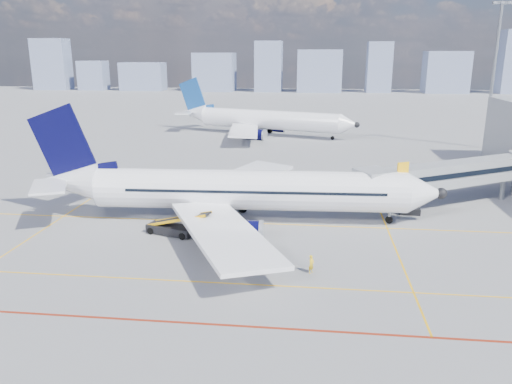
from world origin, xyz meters
TOP-DOWN VIEW (x-y plane):
  - ground at (0.00, 0.00)m, footprint 420.00×420.00m
  - apron_markings at (-0.58, -3.91)m, footprint 90.00×35.12m
  - jet_bridge at (23.51, 16.91)m, footprint 23.55×15.78m
  - floodlight_mast_ne at (38.00, 55.00)m, footprint 3.20×0.61m
  - distant_skyline at (8.60, 190.00)m, footprint 250.24×14.49m
  - main_aircraft at (-1.73, 8.82)m, footprint 42.68×37.17m
  - second_aircraft at (-4.48, 65.39)m, footprint 40.13×34.22m
  - baggage_tug at (1.11, -0.61)m, footprint 2.38×1.60m
  - cargo_dolly at (0.42, -2.37)m, footprint 3.44×2.51m
  - belt_loader at (-6.85, 3.86)m, footprint 6.82×3.45m
  - ramp_worker at (6.51, -3.39)m, footprint 0.61×0.65m

SIDE VIEW (x-z plane):
  - ground at x=0.00m, z-range 0.00..0.00m
  - apron_markings at x=-0.58m, z-range 0.00..0.01m
  - belt_loader at x=-6.85m, z-range -0.66..2.09m
  - baggage_tug at x=1.11m, z-range -0.03..1.53m
  - ramp_worker at x=6.51m, z-range 0.00..1.50m
  - cargo_dolly at x=0.42m, z-range 0.08..1.81m
  - main_aircraft at x=-1.73m, z-range -3.00..9.44m
  - second_aircraft at x=-4.48m, z-range -2.80..9.24m
  - jet_bridge at x=23.51m, z-range 0.59..6.89m
  - distant_skyline at x=8.60m, z-range -4.33..25.18m
  - floodlight_mast_ne at x=38.00m, z-range 0.86..26.31m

